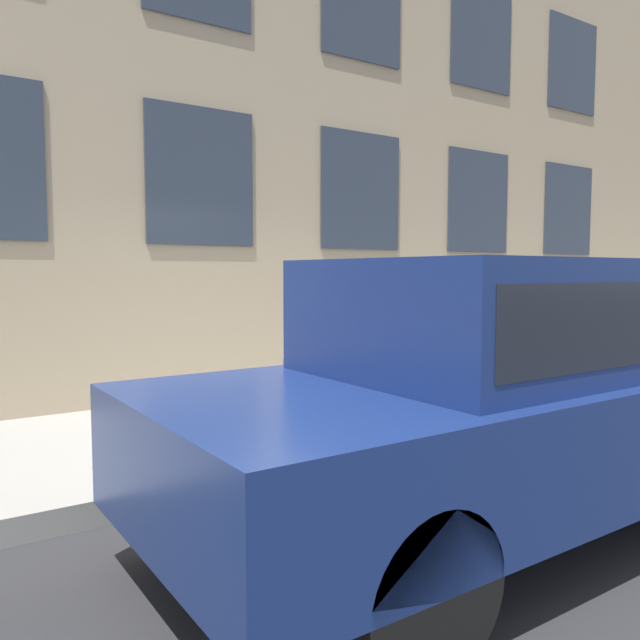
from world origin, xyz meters
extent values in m
plane|color=#2D2D30|center=(0.00, 0.00, 0.00)|extent=(80.00, 80.00, 0.00)
cube|color=#9E9B93|center=(1.37, 0.00, 0.09)|extent=(2.74, 60.00, 0.18)
cube|color=#2D3847|center=(2.72, -6.93, 2.73)|extent=(0.03, 1.31, 1.56)
cube|color=#2D3847|center=(2.72, -4.62, 2.73)|extent=(0.03, 1.31, 1.56)
cube|color=#2D3847|center=(2.72, -2.31, 2.73)|extent=(0.03, 1.31, 1.56)
cube|color=#2D3847|center=(2.72, 0.00, 2.73)|extent=(0.03, 1.31, 1.56)
cube|color=#2D3847|center=(2.72, -6.93, 5.22)|extent=(0.03, 1.31, 1.56)
cube|color=#2D3847|center=(2.72, -4.62, 5.22)|extent=(0.03, 1.31, 1.56)
cube|color=#2D3847|center=(2.72, -2.31, 5.22)|extent=(0.03, 1.31, 1.56)
cylinder|color=gray|center=(0.43, 0.14, 0.20)|extent=(0.32, 0.32, 0.04)
cylinder|color=gray|center=(0.43, 0.14, 0.52)|extent=(0.24, 0.24, 0.69)
sphere|color=slate|center=(0.43, 0.14, 0.86)|extent=(0.25, 0.25, 0.25)
cylinder|color=black|center=(0.43, 0.14, 0.94)|extent=(0.08, 0.08, 0.10)
cylinder|color=gray|center=(0.43, -0.03, 0.60)|extent=(0.09, 0.10, 0.09)
cylinder|color=gray|center=(0.43, 0.31, 0.60)|extent=(0.09, 0.10, 0.09)
cylinder|color=navy|center=(0.50, -0.42, 0.50)|extent=(0.09, 0.09, 0.65)
cylinder|color=navy|center=(0.64, -0.42, 0.50)|extent=(0.09, 0.09, 0.65)
cube|color=#268C4C|center=(0.57, -0.42, 1.07)|extent=(0.18, 0.12, 0.49)
cylinder|color=#268C4C|center=(0.44, -0.42, 1.09)|extent=(0.08, 0.08, 0.46)
cylinder|color=#268C4C|center=(0.70, -0.42, 1.09)|extent=(0.08, 0.08, 0.46)
sphere|color=tan|center=(0.57, -0.42, 1.43)|extent=(0.22, 0.22, 0.22)
cylinder|color=black|center=(-2.24, 1.22, 0.36)|extent=(0.24, 0.72, 0.72)
cylinder|color=black|center=(-0.64, 1.22, 0.36)|extent=(0.24, 0.72, 0.72)
cylinder|color=black|center=(-0.64, -1.56, 0.36)|extent=(0.24, 0.72, 0.72)
cube|color=navy|center=(-1.44, -0.17, 0.70)|extent=(1.84, 4.49, 0.67)
cube|color=navy|center=(-1.44, -0.17, 1.37)|extent=(1.62, 2.15, 0.68)
cube|color=#1E232D|center=(-1.44, -0.17, 1.37)|extent=(1.63, 1.98, 0.44)
camera|label=1|loc=(-4.02, 2.92, 1.64)|focal=35.00mm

